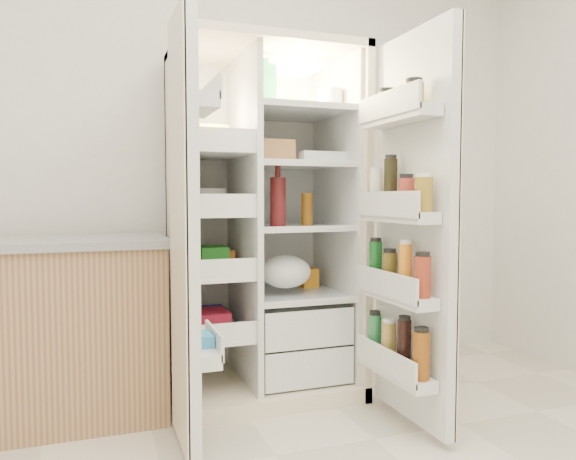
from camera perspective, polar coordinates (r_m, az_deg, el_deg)
name	(u,v)px	position (r m, az deg, el deg)	size (l,w,h in m)	color
wall_back	(214,143)	(3.21, -7.71, 9.05)	(4.00, 0.02, 2.70)	white
refrigerator	(264,251)	(2.92, -2.53, -2.24)	(0.92, 0.70, 1.80)	beige
freezer_door	(185,233)	(2.21, -10.70, -0.32)	(0.15, 0.40, 1.72)	silver
fridge_door	(410,233)	(2.48, 12.67, -0.34)	(0.17, 0.58, 1.72)	silver
kitchen_counter	(37,330)	(2.80, -24.79, -9.47)	(1.17, 0.62, 0.85)	#A78153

